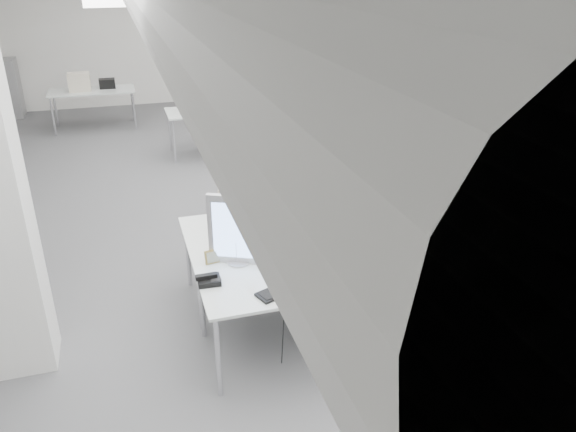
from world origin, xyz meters
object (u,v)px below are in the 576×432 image
Objects in this scene: bankers_lamp at (294,233)px; desk_phone at (209,280)px; office_chair at (310,217)px; laptop at (330,295)px; desk_main at (308,272)px; seated_person at (312,184)px; beige_monitor at (243,210)px; monitor at (238,230)px; architect_lamp at (366,179)px.

bankers_lamp is 2.10× the size of desk_phone.
bankers_lamp is at bearing -138.66° from office_chair.
desk_main is at bearing 81.12° from laptop.
seated_person is (0.54, 1.46, 0.16)m from desk_main.
laptop is at bearing -25.81° from desk_phone.
beige_monitor is (-0.86, -0.54, 0.44)m from office_chair.
seated_person is 2.35× the size of laptop.
desk_phone is (-0.85, 0.47, 0.01)m from laptop.
seated_person is at bearing 71.80° from bankers_lamp.
bankers_lamp reaches higher than laptop.
bankers_lamp is at bearing 22.91° from desk_phone.
beige_monitor reaches higher than desk_phone.
desk_phone is (-0.81, 0.05, 0.03)m from desk_main.
desk_main is 2.94× the size of monitor.
monitor reaches higher than laptop.
office_chair is at bearing 50.38° from desk_phone.
bankers_lamp is (0.49, 0.03, -0.12)m from monitor.
architect_lamp is (1.65, 0.71, 0.41)m from desk_phone.
monitor reaches higher than office_chair.
beige_monitor reaches higher than laptop.
desk_phone is at bearing 137.66° from laptop.
architect_lamp is at bearing -20.24° from beige_monitor.
monitor is at bearing 149.65° from desk_main.
desk_main is 0.81m from desk_phone.
architect_lamp is at bearing 42.33° from laptop.
bankers_lamp is (-0.06, 0.75, 0.17)m from laptop.
monitor is at bearing -168.41° from bankers_lamp.
seated_person reaches higher than office_chair.
desk_phone is at bearing -151.92° from bankers_lamp.
bankers_lamp is at bearing 28.37° from monitor.
monitor is 1.68× the size of beige_monitor.
beige_monitor is 1.21m from architect_lamp.
laptop is at bearing -27.74° from monitor.
beige_monitor is (-0.86, -0.49, 0.03)m from seated_person.
architect_lamp is (0.30, -0.70, 0.29)m from seated_person.
architect_lamp is at bearing 42.28° from desk_main.
bankers_lamp reaches higher than desk_phone.
laptop reaches higher than desk_main.
seated_person is at bearing 98.84° from architect_lamp.
bankers_lamp reaches higher than office_chair.
laptop is (0.03, -0.42, 0.03)m from desk_main.
monitor is 3.42× the size of desk_phone.
architect_lamp reaches higher than seated_person.
laptop is at bearing -77.49° from bankers_lamp.
seated_person is 1.40× the size of monitor.
bankers_lamp is 0.99m from architect_lamp.
seated_person is at bearing 61.50° from laptop.
monitor is at bearing 113.78° from laptop.
laptop is (-0.50, -1.88, -0.13)m from seated_person.
bankers_lamp is 1.03× the size of beige_monitor.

